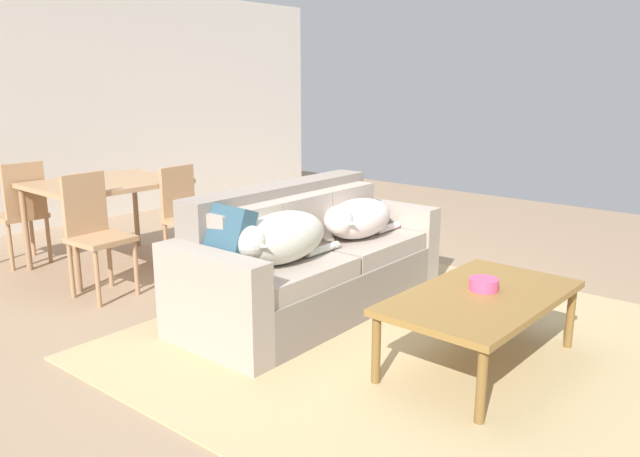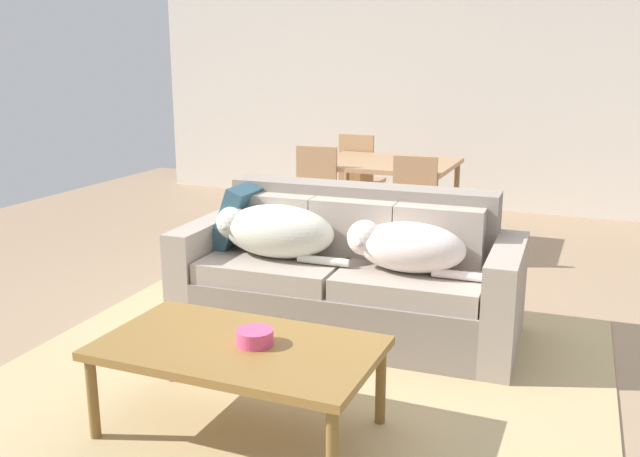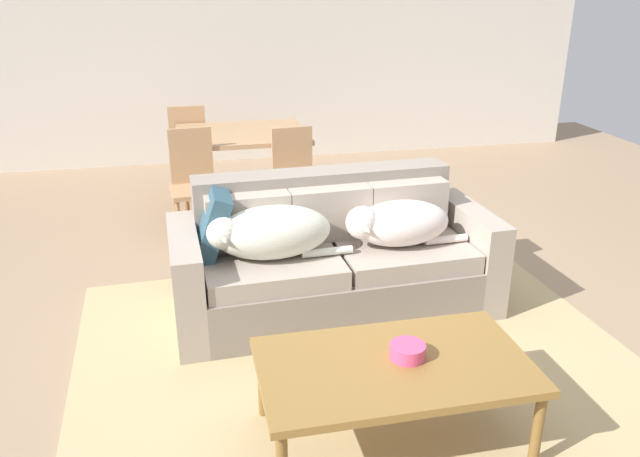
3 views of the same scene
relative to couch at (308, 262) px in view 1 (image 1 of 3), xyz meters
name	(u,v)px [view 1 (image 1 of 3)]	position (x,y,z in m)	size (l,w,h in m)	color
ground_plane	(321,305)	(0.10, -0.04, -0.35)	(10.00, 10.00, 0.00)	#A08264
back_partition	(51,106)	(0.10, 3.96, 1.00)	(8.00, 0.12, 2.70)	silver
area_rug	(418,342)	(0.00, -0.95, -0.34)	(3.25, 3.27, 0.01)	tan
couch	(308,262)	(0.00, 0.00, 0.00)	(2.15, 0.96, 0.90)	gray
dog_on_left_cushion	(280,238)	(-0.44, -0.16, 0.30)	(0.90, 0.40, 0.33)	silver
dog_on_right_cushion	(357,219)	(0.39, -0.13, 0.28)	(0.82, 0.40, 0.29)	silver
throw_pillow_by_left_arm	(221,240)	(-0.78, 0.02, 0.32)	(0.12, 0.43, 0.43)	#305364
coffee_table	(481,301)	(-0.03, -1.38, 0.05)	(1.27, 0.73, 0.44)	olive
bowl_on_coffee_table	(484,284)	(0.04, -1.35, 0.13)	(0.17, 0.17, 0.07)	#EA4C7F
dining_table	(106,189)	(-0.39, 2.04, 0.35)	(1.19, 0.98, 0.78)	tan
dining_chair_near_left	(95,229)	(-0.86, 1.43, 0.18)	(0.43, 0.43, 0.95)	tan
dining_chair_near_right	(187,213)	(0.01, 1.44, 0.16)	(0.44, 0.44, 0.91)	tan
dining_chair_far_left	(22,209)	(-0.87, 2.67, 0.16)	(0.40, 0.40, 0.94)	tan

